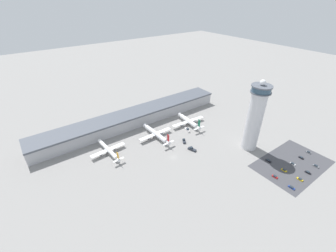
{
  "coord_description": "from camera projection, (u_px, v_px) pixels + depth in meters",
  "views": [
    {
      "loc": [
        -91.35,
        -118.73,
        122.22
      ],
      "look_at": [
        13.07,
        25.74,
        13.98
      ],
      "focal_mm": 24.0,
      "sensor_mm": 36.0,
      "label": 1
    }
  ],
  "objects": [
    {
      "name": "car_yellow_taxi",
      "position": [
        293.0,
        164.0,
        183.44
      ],
      "size": [
        1.93,
        4.49,
        1.37
      ],
      "color": "black",
      "rests_on": "ground"
    },
    {
      "name": "service_truck_fuel",
      "position": [
        184.0,
        141.0,
        210.31
      ],
      "size": [
        5.2,
        6.63,
        3.03
      ],
      "color": "black",
      "rests_on": "ground"
    },
    {
      "name": "airplane_gate_alpha",
      "position": [
        109.0,
        150.0,
        194.01
      ],
      "size": [
        31.58,
        37.11,
        11.18
      ],
      "color": "white",
      "rests_on": "ground"
    },
    {
      "name": "car_black_suv",
      "position": [
        284.0,
        170.0,
        176.98
      ],
      "size": [
        1.78,
        4.28,
        1.37
      ],
      "color": "black",
      "rests_on": "ground"
    },
    {
      "name": "car_red_hatchback",
      "position": [
        301.0,
        158.0,
        190.2
      ],
      "size": [
        1.91,
        4.07,
        1.36
      ],
      "color": "black",
      "rests_on": "ground"
    },
    {
      "name": "car_green_van",
      "position": [
        268.0,
        161.0,
        186.74
      ],
      "size": [
        1.95,
        4.68,
        1.54
      ],
      "color": "black",
      "rests_on": "ground"
    },
    {
      "name": "control_tower",
      "position": [
        255.0,
        117.0,
        187.96
      ],
      "size": [
        16.3,
        16.3,
        63.78
      ],
      "color": "silver",
      "rests_on": "ground"
    },
    {
      "name": "airplane_gate_bravo",
      "position": [
        156.0,
        134.0,
        214.92
      ],
      "size": [
        34.96,
        40.82,
        13.17
      ],
      "color": "white",
      "rests_on": "ground"
    },
    {
      "name": "ground_plane",
      "position": [
        173.0,
        157.0,
        191.42
      ],
      "size": [
        1000.0,
        1000.0,
        0.0
      ],
      "primitive_type": "plane",
      "color": "gray"
    },
    {
      "name": "airplane_gate_charlie",
      "position": [
        189.0,
        121.0,
        235.57
      ],
      "size": [
        38.79,
        35.84,
        13.88
      ],
      "color": "white",
      "rests_on": "ground"
    },
    {
      "name": "car_grey_coupe",
      "position": [
        308.0,
        172.0,
        174.74
      ],
      "size": [
        1.98,
        4.36,
        1.41
      ],
      "color": "black",
      "rests_on": "ground"
    },
    {
      "name": "car_white_wagon",
      "position": [
        291.0,
        188.0,
        161.47
      ],
      "size": [
        1.78,
        4.65,
        1.35
      ],
      "color": "black",
      "rests_on": "ground"
    },
    {
      "name": "car_silver_sedan",
      "position": [
        300.0,
        179.0,
        168.47
      ],
      "size": [
        2.04,
        4.53,
        1.4
      ],
      "color": "black",
      "rests_on": "ground"
    },
    {
      "name": "service_truck_catering",
      "position": [
        187.0,
        130.0,
        227.0
      ],
      "size": [
        4.0,
        8.39,
        3.11
      ],
      "color": "black",
      "rests_on": "ground"
    },
    {
      "name": "terminal_building",
      "position": [
        133.0,
        118.0,
        236.3
      ],
      "size": [
        204.67,
        25.0,
        13.74
      ],
      "color": "#B2B2B7",
      "rests_on": "ground"
    },
    {
      "name": "car_blue_compact",
      "position": [
        275.0,
        177.0,
        170.75
      ],
      "size": [
        1.98,
        4.28,
        1.6
      ],
      "color": "black",
      "rests_on": "ground"
    },
    {
      "name": "car_maroon_suv",
      "position": [
        316.0,
        166.0,
        181.04
      ],
      "size": [
        1.78,
        4.56,
        1.52
      ],
      "color": "black",
      "rests_on": "ground"
    },
    {
      "name": "car_navy_sedan",
      "position": [
        308.0,
        152.0,
        196.43
      ],
      "size": [
        1.85,
        4.1,
        1.49
      ],
      "color": "black",
      "rests_on": "ground"
    },
    {
      "name": "service_truck_baggage",
      "position": [
        192.0,
        149.0,
        199.48
      ],
      "size": [
        4.87,
        8.16,
        3.01
      ],
      "color": "black",
      "rests_on": "ground"
    },
    {
      "name": "parking_lot_surface",
      "position": [
        292.0,
        164.0,
        184.06
      ],
      "size": [
        64.0,
        40.0,
        0.01
      ],
      "primitive_type": "cube",
      "color": "#424247",
      "rests_on": "ground"
    }
  ]
}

